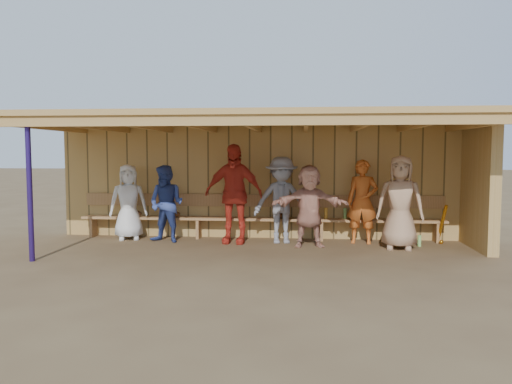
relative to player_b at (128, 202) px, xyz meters
The scene contains 11 objects.
ground 2.94m from the player_b, 16.58° to the right, with size 90.00×90.00×0.00m, color brown.
player_b is the anchor object (origin of this frame).
player_c 0.92m from the player_b, 16.13° to the right, with size 0.76×0.59×1.56m, color #33458D.
player_d 2.26m from the player_b, ahead, with size 1.16×0.48×1.98m, color red.
player_e 3.20m from the player_b, ahead, with size 1.12×0.64×1.73m, color gray.
player_f 3.78m from the player_b, ahead, with size 1.47×0.47×1.58m, color tan.
player_g 4.81m from the player_b, ahead, with size 0.61×0.40×1.67m, color orange.
player_h 5.47m from the player_b, ahead, with size 0.86×0.56×1.77m, color tan.
dugout_structure 3.24m from the player_b, ahead, with size 8.80×3.20×2.50m.
bench 2.75m from the player_b, ahead, with size 7.60×0.34×0.93m.
dugout_equipment 2.25m from the player_b, ahead, with size 6.53×0.62×0.80m.
Camera 1 is at (0.92, -9.23, 1.82)m, focal length 35.00 mm.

